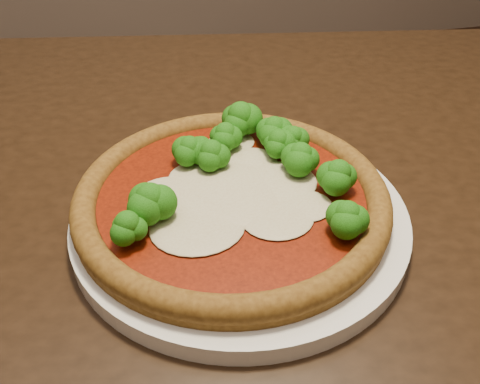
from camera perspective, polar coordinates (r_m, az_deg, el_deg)
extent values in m
cube|color=black|center=(0.58, 3.38, -1.29)|extent=(1.30, 1.09, 0.04)
cylinder|color=silver|center=(0.52, 0.00, -2.73)|extent=(0.32, 0.32, 0.02)
cylinder|color=brown|center=(0.51, -0.89, -1.06)|extent=(0.30, 0.30, 0.01)
torus|color=brown|center=(0.51, -0.90, -0.44)|extent=(0.30, 0.30, 0.02)
cylinder|color=maroon|center=(0.51, -0.90, -0.40)|extent=(0.25, 0.25, 0.00)
ellipsoid|color=beige|center=(0.53, -4.22, 1.67)|extent=(0.06, 0.06, 0.01)
ellipsoid|color=beige|center=(0.47, -4.56, -3.69)|extent=(0.08, 0.08, 0.01)
ellipsoid|color=beige|center=(0.51, -7.71, -0.24)|extent=(0.06, 0.06, 0.01)
ellipsoid|color=beige|center=(0.50, -1.92, -0.16)|extent=(0.12, 0.11, 0.01)
ellipsoid|color=beige|center=(0.52, 3.86, 1.04)|extent=(0.08, 0.07, 0.01)
ellipsoid|color=beige|center=(0.48, 4.02, -2.82)|extent=(0.07, 0.06, 0.01)
ellipsoid|color=beige|center=(0.58, -0.98, 5.34)|extent=(0.05, 0.05, 0.00)
ellipsoid|color=beige|center=(0.55, 1.15, 3.34)|extent=(0.06, 0.05, 0.00)
ellipsoid|color=beige|center=(0.49, 6.90, -1.45)|extent=(0.05, 0.05, 0.00)
ellipsoid|color=#288815|center=(0.53, -3.04, 4.18)|extent=(0.04, 0.04, 0.03)
ellipsoid|color=#288815|center=(0.45, -11.91, -3.48)|extent=(0.04, 0.04, 0.03)
ellipsoid|color=#288815|center=(0.54, -5.38, 4.64)|extent=(0.04, 0.04, 0.03)
ellipsoid|color=#288815|center=(0.47, -9.54, -0.86)|extent=(0.05, 0.05, 0.04)
ellipsoid|color=#288815|center=(0.50, 10.43, 1.87)|extent=(0.04, 0.04, 0.04)
ellipsoid|color=#288815|center=(0.55, 4.16, 5.38)|extent=(0.04, 0.04, 0.03)
ellipsoid|color=#288815|center=(0.52, 6.48, 3.84)|extent=(0.04, 0.04, 0.03)
ellipsoid|color=#288815|center=(0.58, 0.07, 8.01)|extent=(0.05, 0.05, 0.04)
ellipsoid|color=#288815|center=(0.56, 3.65, 6.68)|extent=(0.04, 0.04, 0.03)
ellipsoid|color=#288815|center=(0.46, 11.37, -2.51)|extent=(0.04, 0.04, 0.03)
ellipsoid|color=#288815|center=(0.56, -1.57, 6.15)|extent=(0.04, 0.04, 0.03)
ellipsoid|color=#288815|center=(0.54, -4.12, 4.73)|extent=(0.03, 0.03, 0.03)
ellipsoid|color=#288815|center=(0.55, 5.66, 5.78)|extent=(0.04, 0.04, 0.03)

